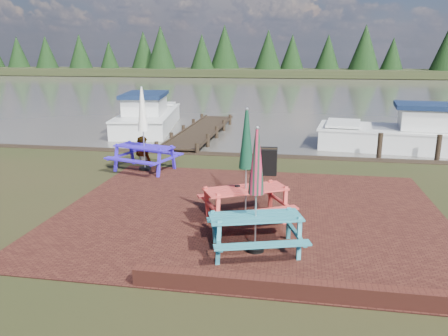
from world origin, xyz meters
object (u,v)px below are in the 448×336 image
picnic_table_blue (144,142)px  boat_jetty (148,117)px  jetty (201,131)px  picnic_table_red (246,183)px  chalkboard (268,162)px  person (142,136)px  picnic_table_teal (256,210)px  boat_near (421,135)px

picnic_table_blue → boat_jetty: 9.18m
picnic_table_blue → jetty: (0.30, 6.98, -0.82)m
picnic_table_red → chalkboard: 3.85m
chalkboard → boat_jetty: size_ratio=0.11×
jetty → person: person is taller
chalkboard → picnic_table_blue: bearing=177.8°
jetty → picnic_table_blue: bearing=-92.5°
jetty → person: 6.17m
picnic_table_blue → person: bearing=129.6°
picnic_table_blue → jetty: picnic_table_blue is taller
picnic_table_teal → person: 7.73m
picnic_table_teal → picnic_table_blue: 6.77m
picnic_table_teal → person: size_ratio=1.28×
person → boat_jetty: bearing=-48.3°
picnic_table_red → person: bearing=102.5°
jetty → person: (-0.68, -6.07, 0.82)m
boat_jetty → person: 8.21m
jetty → picnic_table_teal: bearing=-72.8°
boat_jetty → person: person is taller
picnic_table_blue → boat_jetty: picnic_table_blue is taller
picnic_table_red → picnic_table_blue: picnic_table_blue is taller
picnic_table_blue → picnic_table_teal: bearing=-35.7°
chalkboard → person: bearing=166.1°
picnic_table_teal → chalkboard: (-0.15, 5.37, -0.39)m
chalkboard → jetty: (-3.68, 6.98, -0.34)m
picnic_table_red → jetty: bearing=79.1°
picnic_table_blue → boat_near: bearing=46.5°
picnic_table_teal → jetty: picnic_table_teal is taller
picnic_table_blue → boat_near: 11.30m
picnic_table_blue → chalkboard: (3.98, 0.00, -0.48)m
jetty → boat_jetty: 3.67m
jetty → boat_jetty: size_ratio=1.18×
picnic_table_teal → boat_near: picnic_table_teal is taller
person → boat_near: bearing=-131.5°
jetty → boat_near: 9.60m
picnic_table_red → boat_jetty: picnic_table_red is taller
picnic_table_red → chalkboard: picnic_table_red is taller
picnic_table_teal → boat_near: bearing=45.7°
picnic_table_red → chalkboard: bearing=58.0°
picnic_table_teal → picnic_table_red: 1.59m
picnic_table_red → boat_near: picnic_table_red is taller
picnic_table_teal → boat_near: (5.67, 10.98, -0.41)m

